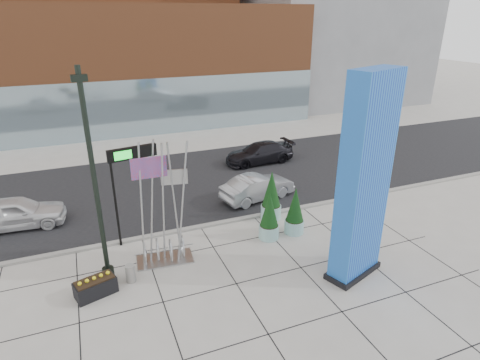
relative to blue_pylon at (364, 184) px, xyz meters
name	(u,v)px	position (x,y,z in m)	size (l,w,h in m)	color
ground	(206,276)	(-5.84, 2.13, -4.07)	(160.00, 160.00, 0.00)	#9E9991
street_asphalt	(158,187)	(-5.84, 12.13, -4.06)	(80.00, 12.00, 0.02)	black
curb_edge	(182,230)	(-5.84, 6.13, -4.01)	(80.00, 0.30, 0.12)	gray
tower_podium	(129,67)	(-4.84, 29.13, 1.43)	(34.00, 10.00, 11.00)	#96502B
tower_glass_front	(140,108)	(-4.84, 24.33, -1.57)	(34.00, 0.60, 5.00)	#8CA5B2
building_grey_parking	(326,24)	(20.16, 34.13, 4.93)	(20.00, 18.00, 18.00)	slate
blue_pylon	(364,184)	(0.00, 0.00, 0.00)	(2.76, 1.91, 8.43)	#0B2BB3
lamp_post	(98,202)	(-9.60, 3.41, -0.56)	(0.56, 0.47, 8.58)	black
public_art_sculpture	(163,231)	(-7.15, 3.92, -2.62)	(2.55, 1.47, 5.53)	#B0B2B5
concrete_bollard	(131,273)	(-8.77, 2.91, -3.69)	(0.39, 0.39, 0.76)	gray
overhead_street_sign	(129,163)	(-8.03, 5.93, -0.03)	(2.22, 0.57, 4.71)	black
round_planter_east	(271,196)	(-1.05, 5.73, -2.80)	(1.08, 1.08, 2.70)	#95C9C5
round_planter_mid	(295,212)	(-0.64, 3.93, -2.93)	(0.97, 0.97, 2.42)	#95C9C5
round_planter_west	(269,217)	(-2.04, 3.93, -2.92)	(0.98, 0.98, 2.44)	#95C9C5
box_planter_north	(95,286)	(-10.16, 2.55, -3.69)	(1.69, 1.18, 0.84)	black
car_white_west	(16,213)	(-13.52, 9.71, -3.27)	(1.90, 4.73, 1.61)	white
car_silver_mid	(258,187)	(-0.72, 8.19, -3.33)	(1.57, 4.49, 1.48)	#9C9EA3
car_dark_east	(259,153)	(1.99, 13.89, -3.34)	(2.06, 5.08, 1.47)	black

